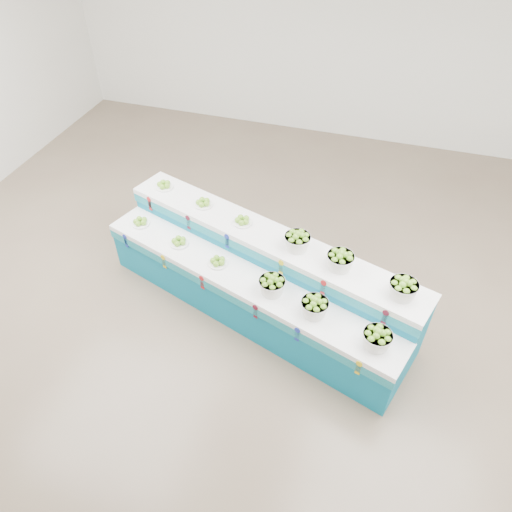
# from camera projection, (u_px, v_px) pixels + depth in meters

# --- Properties ---
(ground) EXTENTS (10.00, 10.00, 0.00)m
(ground) POSITION_uv_depth(u_px,v_px,m) (244.00, 311.00, 6.17)
(ground) COLOR brown
(ground) RESTS_ON ground
(back_wall) EXTENTS (10.00, 0.00, 10.00)m
(back_wall) POSITION_uv_depth(u_px,v_px,m) (333.00, 27.00, 8.33)
(back_wall) COLOR silver
(back_wall) RESTS_ON ground
(display_stand) EXTENTS (4.19, 2.27, 1.02)m
(display_stand) POSITION_uv_depth(u_px,v_px,m) (256.00, 277.00, 5.91)
(display_stand) COLOR #0A6F93
(display_stand) RESTS_ON ground
(plate_lower_left) EXTENTS (0.30, 0.30, 0.10)m
(plate_lower_left) POSITION_uv_depth(u_px,v_px,m) (140.00, 221.00, 6.31)
(plate_lower_left) COLOR white
(plate_lower_left) RESTS_ON display_stand
(plate_lower_mid) EXTENTS (0.30, 0.30, 0.10)m
(plate_lower_mid) POSITION_uv_depth(u_px,v_px,m) (179.00, 241.00, 6.01)
(plate_lower_mid) COLOR white
(plate_lower_mid) RESTS_ON display_stand
(plate_lower_right) EXTENTS (0.30, 0.30, 0.10)m
(plate_lower_right) POSITION_uv_depth(u_px,v_px,m) (218.00, 261.00, 5.75)
(plate_lower_right) COLOR white
(plate_lower_right) RESTS_ON display_stand
(basket_lower_left) EXTENTS (0.38, 0.38, 0.22)m
(basket_lower_left) POSITION_uv_depth(u_px,v_px,m) (272.00, 285.00, 5.37)
(basket_lower_left) COLOR silver
(basket_lower_left) RESTS_ON display_stand
(basket_lower_mid) EXTENTS (0.38, 0.38, 0.22)m
(basket_lower_mid) POSITION_uv_depth(u_px,v_px,m) (315.00, 307.00, 5.13)
(basket_lower_mid) COLOR silver
(basket_lower_mid) RESTS_ON display_stand
(basket_lower_right) EXTENTS (0.38, 0.38, 0.22)m
(basket_lower_right) POSITION_uv_depth(u_px,v_px,m) (377.00, 338.00, 4.82)
(basket_lower_right) COLOR silver
(basket_lower_right) RESTS_ON display_stand
(plate_upper_left) EXTENTS (0.30, 0.30, 0.10)m
(plate_upper_left) POSITION_uv_depth(u_px,v_px,m) (164.00, 185.00, 6.40)
(plate_upper_left) COLOR white
(plate_upper_left) RESTS_ON display_stand
(plate_upper_mid) EXTENTS (0.30, 0.30, 0.10)m
(plate_upper_mid) POSITION_uv_depth(u_px,v_px,m) (203.00, 202.00, 6.11)
(plate_upper_mid) COLOR white
(plate_upper_mid) RESTS_ON display_stand
(plate_upper_right) EXTENTS (0.30, 0.30, 0.10)m
(plate_upper_right) POSITION_uv_depth(u_px,v_px,m) (242.00, 220.00, 5.84)
(plate_upper_right) COLOR white
(plate_upper_right) RESTS_ON display_stand
(basket_upper_left) EXTENTS (0.38, 0.38, 0.22)m
(basket_upper_left) POSITION_uv_depth(u_px,v_px,m) (297.00, 241.00, 5.46)
(basket_upper_left) COLOR silver
(basket_upper_left) RESTS_ON display_stand
(basket_upper_mid) EXTENTS (0.38, 0.38, 0.22)m
(basket_upper_mid) POSITION_uv_depth(u_px,v_px,m) (340.00, 260.00, 5.23)
(basket_upper_mid) COLOR silver
(basket_upper_mid) RESTS_ON display_stand
(basket_upper_right) EXTENTS (0.38, 0.38, 0.22)m
(basket_upper_right) POSITION_uv_depth(u_px,v_px,m) (403.00, 288.00, 4.92)
(basket_upper_right) COLOR silver
(basket_upper_right) RESTS_ON display_stand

